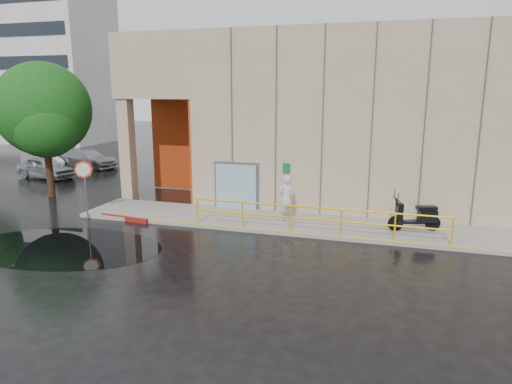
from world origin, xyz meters
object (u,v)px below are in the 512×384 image
Objects in this scene: scooter at (416,208)px; person at (286,198)px; stop_sign at (84,177)px; tree_near at (44,113)px; car_a at (45,168)px; car_c at (87,159)px; red_curb at (124,218)px; car_b at (42,161)px.

person is at bearing 163.14° from scooter.
tree_near is at bearing 124.64° from stop_sign.
person is at bearing -5.75° from tree_near.
car_a is 4.14m from car_c.
tree_near is at bearing 155.15° from red_curb.
person is 0.47× the size of car_a.
car_a is (-8.33, 7.20, -1.17)m from stop_sign.
stop_sign is 0.59× the size of car_b.
stop_sign is 0.37× the size of tree_near.
red_curb is 0.35× the size of tree_near.
tree_near is (-4.39, 3.04, 2.43)m from stop_sign.
stop_sign reaches higher than car_a.
person is 20.31m from car_b.
car_b is at bearing 55.88° from car_a.
car_a is at bearing -173.58° from car_c.
scooter is 25.03m from car_b.
stop_sign reaches higher than car_c.
stop_sign reaches higher than car_b.
person reaches higher than car_c.
scooter is at bearing 148.27° from person.
red_curb is 7.85m from tree_near.
stop_sign is at bearing -119.47° from car_a.
person is 19.21m from car_c.
car_b is 0.63× the size of tree_near.
scooter is 0.48× the size of car_b.
scooter reaches higher than car_a.
tree_near reaches higher than person.
car_b is at bearing 117.53° from stop_sign.
scooter is 22.35m from car_a.
person is 13.16m from tree_near.
car_c is at bearing -18.73° from car_b.
tree_near is at bearing -148.21° from car_c.
scooter is at bearing -92.69° from car_a.
person reaches higher than red_curb.
person is at bearing -82.68° from car_b.
person reaches higher than car_a.
car_a reaches higher than red_curb.
tree_near is (-17.74, 1.26, 3.24)m from scooter.
tree_near reaches higher than red_curb.
red_curb is at bearing -11.88° from stop_sign.
scooter reaches higher than car_c.
car_c is (-0.01, 4.14, -0.02)m from car_a.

